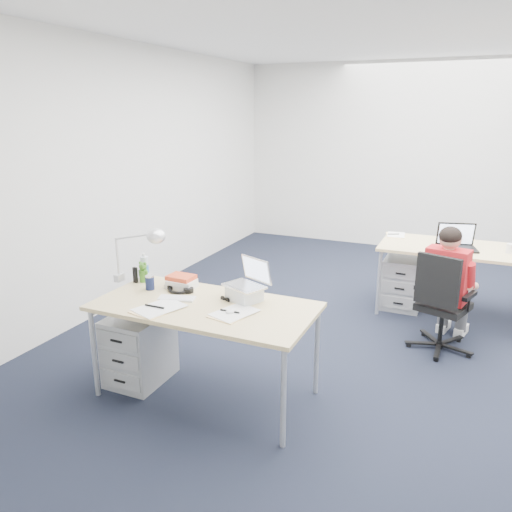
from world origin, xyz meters
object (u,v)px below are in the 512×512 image
(seated_person, at_px, (449,286))
(silver_laptop, at_px, (244,281))
(dark_laptop, at_px, (458,237))
(desk_far, at_px, (461,252))
(wireless_keyboard, at_px, (177,298))
(desk_near, at_px, (205,310))
(can_koozie, at_px, (150,282))
(office_chair, at_px, (440,323))
(drawer_pedestal_far, at_px, (403,282))
(drawer_pedestal_near, at_px, (140,348))
(book_stack, at_px, (181,282))
(desk_lamp, at_px, (132,254))
(far_cup, at_px, (510,248))
(sunglasses, at_px, (225,299))
(cordless_phone, at_px, (135,275))
(computer_mouse, at_px, (231,311))
(water_bottle, at_px, (145,266))
(headphones, at_px, (180,288))
(bear_figurine, at_px, (143,272))

(seated_person, distance_m, silver_laptop, 2.02)
(seated_person, relative_size, dark_laptop, 3.03)
(desk_far, height_order, wireless_keyboard, wireless_keyboard)
(desk_near, relative_size, wireless_keyboard, 5.91)
(can_koozie, height_order, dark_laptop, dark_laptop)
(office_chair, distance_m, drawer_pedestal_far, 1.06)
(desk_far, relative_size, drawer_pedestal_near, 2.91)
(drawer_pedestal_far, height_order, book_stack, book_stack)
(drawer_pedestal_near, height_order, desk_lamp, desk_lamp)
(silver_laptop, height_order, book_stack, silver_laptop)
(silver_laptop, relative_size, far_cup, 3.23)
(book_stack, bearing_deg, can_koozie, -145.93)
(drawer_pedestal_far, xyz_separation_m, sunglasses, (-0.99, -2.32, 0.47))
(wireless_keyboard, bearing_deg, cordless_phone, 144.66)
(drawer_pedestal_far, distance_m, computer_mouse, 2.69)
(far_cup, bearing_deg, water_bottle, -143.64)
(dark_laptop, bearing_deg, headphones, -145.92)
(desk_near, distance_m, drawer_pedestal_near, 0.72)
(seated_person, height_order, book_stack, seated_person)
(computer_mouse, xyz_separation_m, far_cup, (1.82, 2.47, 0.03))
(far_cup, bearing_deg, computer_mouse, -126.44)
(seated_person, relative_size, silver_laptop, 3.66)
(seated_person, bearing_deg, wireless_keyboard, -124.86)
(drawer_pedestal_near, bearing_deg, far_cup, 42.30)
(sunglasses, bearing_deg, desk_lamp, -164.22)
(office_chair, bearing_deg, headphones, -126.25)
(desk_near, height_order, sunglasses, sunglasses)
(water_bottle, bearing_deg, silver_laptop, -7.73)
(can_koozie, bearing_deg, silver_laptop, 6.05)
(seated_person, distance_m, far_cup, 0.92)
(computer_mouse, bearing_deg, desk_near, -174.54)
(computer_mouse, bearing_deg, drawer_pedestal_near, -162.40)
(wireless_keyboard, xyz_separation_m, computer_mouse, (0.49, -0.08, 0.01))
(desk_near, distance_m, book_stack, 0.43)
(silver_laptop, xyz_separation_m, wireless_keyboard, (-0.47, -0.18, -0.15))
(office_chair, relative_size, water_bottle, 4.27)
(book_stack, bearing_deg, drawer_pedestal_far, 56.96)
(desk_near, height_order, cordless_phone, cordless_phone)
(drawer_pedestal_far, height_order, far_cup, far_cup)
(desk_lamp, xyz_separation_m, far_cup, (2.82, 2.23, -0.20))
(computer_mouse, height_order, far_cup, far_cup)
(desk_near, xyz_separation_m, silver_laptop, (0.23, 0.19, 0.20))
(water_bottle, xyz_separation_m, far_cup, (2.82, 2.08, -0.06))
(drawer_pedestal_far, distance_m, sunglasses, 2.56)
(seated_person, bearing_deg, desk_near, -120.57)
(book_stack, bearing_deg, wireless_keyboard, -66.28)
(computer_mouse, distance_m, sunglasses, 0.25)
(book_stack, relative_size, desk_lamp, 0.44)
(desk_lamp, bearing_deg, desk_near, 10.60)
(office_chair, xyz_separation_m, bear_figurine, (-2.25, -1.26, 0.56))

